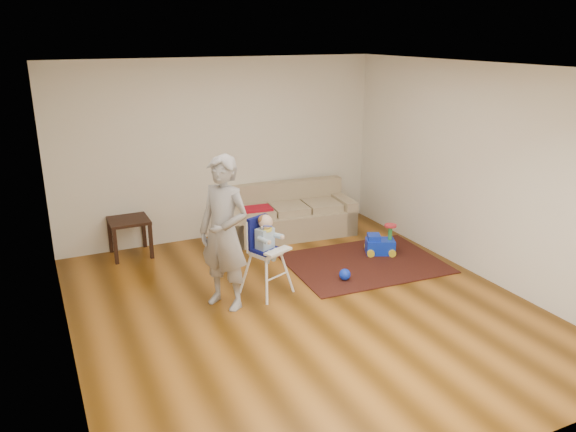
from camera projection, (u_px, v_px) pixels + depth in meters
name	position (u px, v px, depth m)	size (l,w,h in m)	color
ground	(303.00, 308.00, 6.50)	(5.50, 5.50, 0.00)	#4F2E09
room_envelope	(283.00, 140.00, 6.36)	(5.04, 5.52, 2.72)	white
sofa	(288.00, 211.00, 8.71)	(2.09, 1.02, 0.78)	gray
side_table	(130.00, 237.00, 7.95)	(0.54, 0.54, 0.54)	black
area_rug	(364.00, 263.00, 7.73)	(2.05, 1.54, 0.02)	black
ride_on_toy	(380.00, 239.00, 7.98)	(0.40, 0.29, 0.44)	#1135EB
toy_ball	(345.00, 274.00, 7.16)	(0.15, 0.15, 0.15)	#1135EB
high_chair	(266.00, 256.00, 6.73)	(0.61, 0.61, 1.01)	white
adult	(224.00, 233.00, 6.29)	(0.65, 0.43, 1.78)	gray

